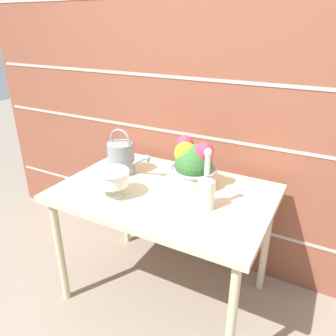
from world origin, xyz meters
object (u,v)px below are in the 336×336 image
at_px(watering_can, 122,157).
at_px(flower_planter, 193,165).
at_px(crystal_pedestal_bowl, 112,179).
at_px(glass_decanter, 206,189).

relative_size(watering_can, flower_planter, 1.10).
xyz_separation_m(watering_can, crystal_pedestal_bowl, (0.13, -0.27, -0.00)).
bearing_deg(crystal_pedestal_bowl, flower_planter, 43.90).
bearing_deg(watering_can, flower_planter, 5.80).
distance_m(watering_can, crystal_pedestal_bowl, 0.29).
height_order(watering_can, crystal_pedestal_bowl, watering_can).
bearing_deg(flower_planter, watering_can, -174.20).
height_order(watering_can, flower_planter, watering_can).
xyz_separation_m(crystal_pedestal_bowl, glass_decanter, (0.49, 0.12, 0.01)).
relative_size(crystal_pedestal_bowl, glass_decanter, 0.59).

